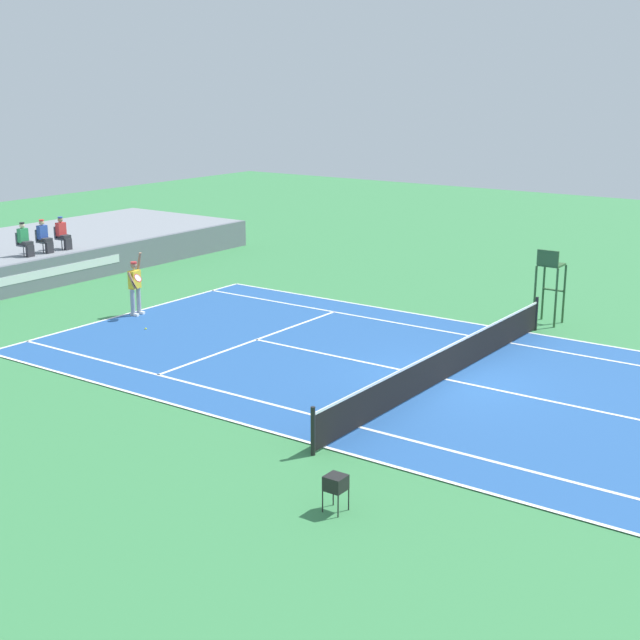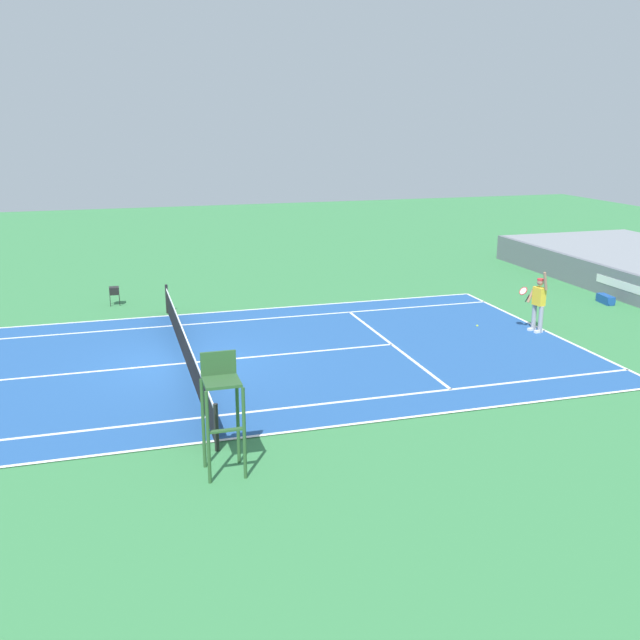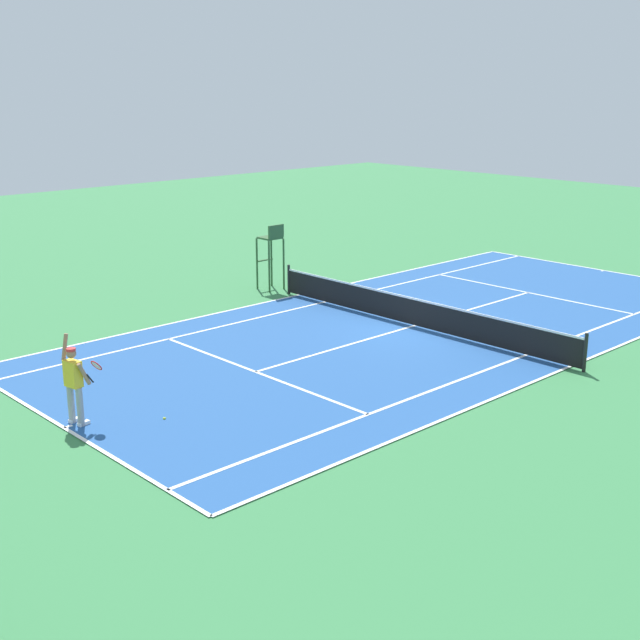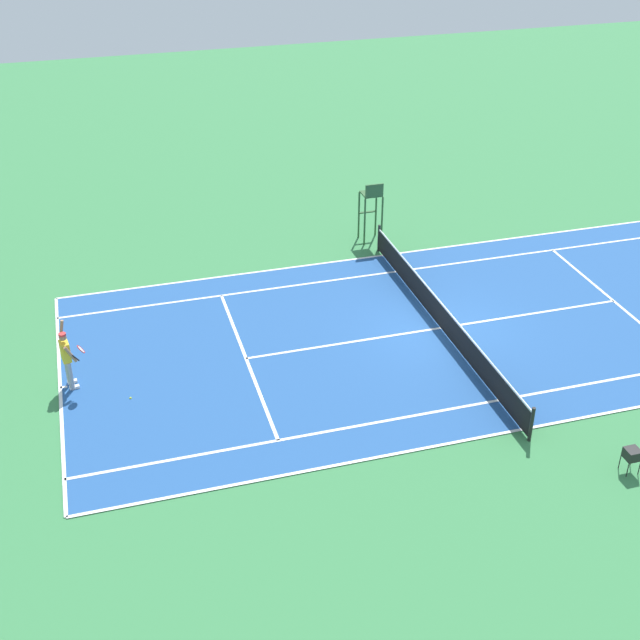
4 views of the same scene
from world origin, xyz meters
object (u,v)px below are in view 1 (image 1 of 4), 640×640
object	(u,v)px
spectator_seated_2	(63,234)
tennis_ball	(146,329)
ball_hopper	(336,482)
tennis_player	(135,286)
umpire_chair	(550,276)
spectator_seated_1	(44,237)
spectator_seated_0	(25,240)

from	to	relation	value
spectator_seated_2	tennis_ball	bearing A→B (deg)	-113.41
tennis_ball	ball_hopper	world-z (taller)	ball_hopper
tennis_player	umpire_chair	bearing A→B (deg)	-59.14
umpire_chair	ball_hopper	xyz separation A→B (m)	(-14.64, -1.81, -0.98)
spectator_seated_1	tennis_player	distance (m)	6.79
tennis_player	tennis_ball	size ratio (longest dim) A/B	30.63
umpire_chair	spectator_seated_1	bearing A→B (deg)	106.50
umpire_chair	tennis_player	bearing A→B (deg)	120.86
spectator_seated_2	ball_hopper	size ratio (longest dim) A/B	1.81
spectator_seated_1	spectator_seated_0	bearing A→B (deg)	180.00
umpire_chair	ball_hopper	bearing A→B (deg)	-172.94
tennis_player	ball_hopper	distance (m)	15.45
tennis_ball	ball_hopper	bearing A→B (deg)	-119.38
tennis_ball	umpire_chair	world-z (taller)	umpire_chair
spectator_seated_0	spectator_seated_2	distance (m)	1.77
tennis_player	umpire_chair	distance (m)	13.47
umpire_chair	ball_hopper	distance (m)	14.79
spectator_seated_1	tennis_ball	size ratio (longest dim) A/B	18.60
spectator_seated_1	spectator_seated_2	xyz separation A→B (m)	(0.88, 0.00, 0.00)
tennis_ball	ball_hopper	xyz separation A→B (m)	(-6.64, -11.79, 0.54)
umpire_chair	ball_hopper	size ratio (longest dim) A/B	3.49
spectator_seated_1	ball_hopper	distance (m)	22.02
spectator_seated_1	ball_hopper	world-z (taller)	spectator_seated_1
spectator_seated_2	umpire_chair	size ratio (longest dim) A/B	0.52
ball_hopper	spectator_seated_2	bearing A→B (deg)	62.98
spectator_seated_2	tennis_ball	distance (m)	9.04
tennis_ball	spectator_seated_1	bearing A→B (deg)	72.04
tennis_player	tennis_ball	distance (m)	2.15
spectator_seated_2	tennis_player	world-z (taller)	spectator_seated_2
tennis_player	tennis_ball	xyz separation A→B (m)	(-1.10, -1.57, -0.96)
tennis_player	spectator_seated_2	bearing A→B (deg)	69.74
spectator_seated_0	ball_hopper	world-z (taller)	spectator_seated_0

